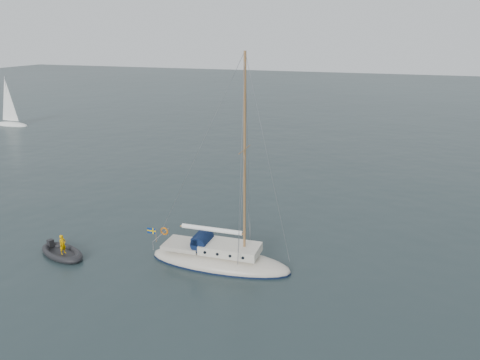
% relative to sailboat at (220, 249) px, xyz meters
% --- Properties ---
extents(ground, '(300.00, 300.00, 0.00)m').
position_rel_sailboat_xyz_m(ground, '(1.95, 1.83, -1.05)').
color(ground, black).
rests_on(ground, ground).
extents(sailboat, '(9.78, 2.93, 13.93)m').
position_rel_sailboat_xyz_m(sailboat, '(0.00, 0.00, 0.00)').
color(sailboat, beige).
rests_on(sailboat, ground).
extents(dinghy, '(3.05, 1.38, 0.44)m').
position_rel_sailboat_xyz_m(dinghy, '(-1.83, 1.24, -0.86)').
color(dinghy, '#494A4E').
rests_on(dinghy, ground).
extents(rib, '(3.94, 1.79, 1.55)m').
position_rel_sailboat_xyz_m(rib, '(-10.46, -2.29, -0.81)').
color(rib, black).
rests_on(rib, ground).
extents(distant_yacht_a, '(6.25, 3.33, 8.28)m').
position_rel_sailboat_xyz_m(distant_yacht_a, '(-48.59, 32.61, 2.48)').
color(distant_yacht_a, white).
rests_on(distant_yacht_a, ground).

